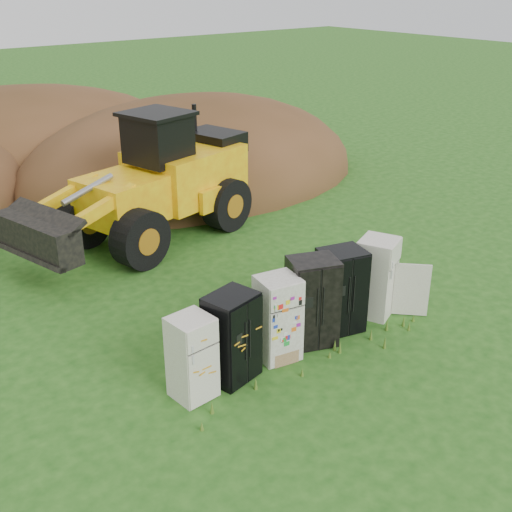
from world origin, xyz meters
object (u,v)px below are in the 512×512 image
(fridge_leftmost, at_px, (192,358))
(fridge_open_door, at_px, (376,277))
(fridge_dark_mid, at_px, (312,301))
(fridge_black_right, at_px, (341,290))
(fridge_sticker, at_px, (278,318))
(fridge_black_side, at_px, (232,337))
(wheel_loader, at_px, (136,183))

(fridge_leftmost, relative_size, fridge_open_door, 0.89)
(fridge_leftmost, relative_size, fridge_dark_mid, 0.86)
(fridge_black_right, distance_m, fridge_open_door, 1.11)
(fridge_dark_mid, bearing_deg, fridge_sticker, -158.90)
(fridge_open_door, bearing_deg, fridge_black_side, 156.44)
(fridge_leftmost, relative_size, fridge_sticker, 0.92)
(fridge_sticker, distance_m, fridge_black_right, 1.79)
(wheel_loader, bearing_deg, fridge_black_right, -94.43)
(fridge_black_right, bearing_deg, fridge_black_side, -164.48)
(fridge_black_side, height_order, fridge_black_right, fridge_black_right)
(fridge_black_side, bearing_deg, fridge_open_door, -12.19)
(fridge_black_right, height_order, fridge_open_door, fridge_black_right)
(fridge_sticker, distance_m, fridge_dark_mid, 0.94)
(fridge_sticker, relative_size, wheel_loader, 0.23)
(fridge_leftmost, bearing_deg, fridge_open_door, -3.82)
(fridge_dark_mid, relative_size, wheel_loader, 0.25)
(fridge_leftmost, height_order, fridge_sticker, fridge_sticker)
(fridge_sticker, relative_size, fridge_dark_mid, 0.93)
(fridge_dark_mid, height_order, fridge_open_door, fridge_dark_mid)
(fridge_dark_mid, xyz_separation_m, fridge_open_door, (1.97, 0.00, -0.04))
(fridge_sticker, height_order, fridge_open_door, fridge_open_door)
(fridge_sticker, relative_size, fridge_open_door, 0.97)
(fridge_black_side, distance_m, fridge_black_right, 2.95)
(fridge_black_side, height_order, fridge_sticker, fridge_black_side)
(fridge_black_side, relative_size, fridge_black_right, 0.96)
(fridge_leftmost, distance_m, fridge_sticker, 2.07)
(fridge_open_door, distance_m, wheel_loader, 7.33)
(wheel_loader, bearing_deg, fridge_dark_mid, -101.46)
(fridge_leftmost, height_order, fridge_black_right, fridge_black_right)
(fridge_sticker, bearing_deg, fridge_black_side, -168.72)
(fridge_sticker, distance_m, wheel_loader, 7.03)
(fridge_sticker, xyz_separation_m, wheel_loader, (0.73, 6.93, 0.94))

